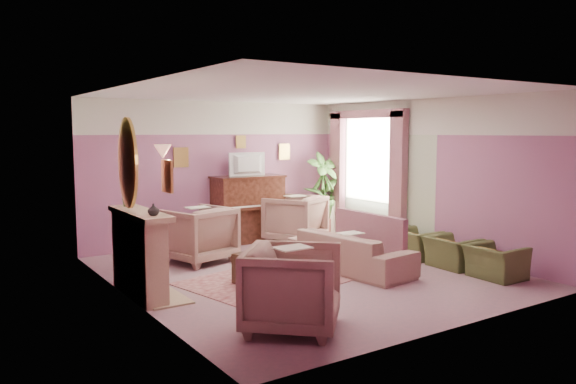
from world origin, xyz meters
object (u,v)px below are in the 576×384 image
floral_armchair_front (293,284)px  olive_chair_d (383,232)px  piano (248,209)px  olive_chair_c (415,239)px  television (249,162)px  floral_armchair_left (198,231)px  floral_armchair_right (295,216)px  coffee_table (268,266)px  sofa (350,244)px  olive_chair_a (496,256)px  olive_chair_b (452,247)px  side_table (324,217)px

floral_armchair_front → olive_chair_d: (3.79, 2.60, -0.19)m
piano → olive_chair_c: piano is taller
floral_armchair_front → olive_chair_c: (3.79, 1.78, -0.19)m
television → floral_armchair_left: bearing=-146.7°
floral_armchair_right → olive_chair_c: floral_armchair_right is taller
coffee_table → sofa: bearing=-9.4°
coffee_table → olive_chair_d: bearing=12.7°
olive_chair_a → olive_chair_b: size_ratio=1.00×
floral_armchair_front → olive_chair_b: 3.91m
olive_chair_b → olive_chair_d: bearing=90.0°
coffee_table → floral_armchair_front: size_ratio=0.95×
piano → olive_chair_a: 4.89m
piano → floral_armchair_front: 5.16m
piano → olive_chair_b: piano is taller
olive_chair_a → olive_chair_d: size_ratio=1.00×
floral_armchair_right → olive_chair_b: bearing=-73.1°
piano → coffee_table: (-1.24, -2.78, -0.43)m
olive_chair_b → piano: bearing=114.2°
olive_chair_a → side_table: (0.20, 4.54, 0.01)m
sofa → floral_armchair_right: size_ratio=2.02×
floral_armchair_left → olive_chair_a: (3.29, -3.48, -0.19)m
side_table → olive_chair_d: bearing=-95.6°
olive_chair_b → olive_chair_c: same height
floral_armchair_right → olive_chair_d: size_ratio=1.35×
sofa → floral_armchair_front: bearing=-142.9°
television → floral_armchair_right: bearing=-37.6°
television → olive_chair_a: size_ratio=1.03×
coffee_table → floral_armchair_left: size_ratio=0.95×
sofa → floral_armchair_left: (-1.75, 1.91, 0.10)m
coffee_table → olive_chair_b: size_ratio=1.28×
television → olive_chair_b: bearing=-65.5°
coffee_table → side_table: side_table is taller
floral_armchair_front → sofa: bearing=37.1°
piano → floral_armchair_front: size_ratio=1.33×
sofa → olive_chair_b: sofa is taller
floral_armchair_front → olive_chair_b: size_ratio=1.35×
olive_chair_a → olive_chair_d: same height
floral_armchair_front → floral_armchair_right: bearing=55.4°
floral_armchair_left → olive_chair_b: bearing=-39.0°
floral_armchair_front → side_table: 6.15m
floral_armchair_left → olive_chair_c: 3.77m
coffee_table → sofa: (1.39, -0.23, 0.20)m
piano → television: size_ratio=1.75×
olive_chair_a → side_table: 4.54m
olive_chair_b → olive_chair_a: bearing=-90.0°
floral_armchair_front → olive_chair_d: size_ratio=1.35×
olive_chair_c → olive_chair_a: bearing=-90.0°
olive_chair_a → olive_chair_c: same height
olive_chair_a → olive_chair_c: size_ratio=1.00×
piano → floral_armchair_right: (0.73, -0.61, -0.12)m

